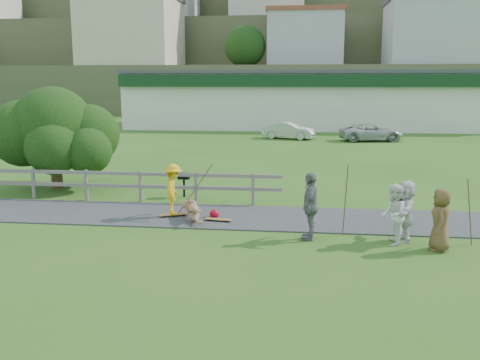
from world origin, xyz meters
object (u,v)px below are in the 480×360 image
(spectator_b, at_px, (310,206))
(bbq, at_px, (184,185))
(spectator_d, at_px, (405,211))
(car_white, at_px, (371,132))
(skater_fallen, at_px, (193,210))
(spectator_c, at_px, (441,220))
(car_silver, at_px, (289,131))
(spectator_a, at_px, (393,215))
(skater_rider, at_px, (173,193))
(tree, at_px, (55,145))

(spectator_b, height_order, bbq, spectator_b)
(spectator_d, bearing_deg, car_white, 178.54)
(skater_fallen, height_order, spectator_c, spectator_c)
(spectator_c, height_order, car_silver, spectator_c)
(spectator_a, distance_m, car_white, 24.74)
(skater_fallen, xyz_separation_m, car_silver, (2.15, 23.56, 0.29))
(skater_rider, relative_size, car_silver, 0.43)
(skater_rider, bearing_deg, spectator_c, -118.88)
(car_silver, bearing_deg, car_white, -80.19)
(car_silver, bearing_deg, bbq, -172.70)
(skater_rider, height_order, bbq, skater_rider)
(car_white, bearing_deg, bbq, 144.22)
(skater_fallen, distance_m, spectator_b, 3.90)
(car_white, bearing_deg, tree, 131.07)
(spectator_d, distance_m, car_white, 24.36)
(spectator_a, xyz_separation_m, tree, (-12.12, 6.04, 0.93))
(tree, bearing_deg, car_silver, 65.95)
(car_white, bearing_deg, spectator_d, 164.30)
(car_silver, distance_m, car_white, 5.88)
(spectator_c, bearing_deg, tree, -105.04)
(skater_rider, distance_m, spectator_c, 7.84)
(tree, bearing_deg, skater_rider, -34.86)
(skater_rider, xyz_separation_m, spectator_a, (6.36, -2.03, 0.00))
(spectator_b, bearing_deg, car_silver, -171.97)
(spectator_b, relative_size, car_white, 0.42)
(spectator_c, distance_m, bbq, 9.48)
(spectator_a, height_order, tree, tree)
(skater_rider, xyz_separation_m, spectator_c, (7.46, -2.41, -0.00))
(skater_fallen, distance_m, car_silver, 23.66)
(bbq, bearing_deg, spectator_c, -33.17)
(tree, bearing_deg, spectator_d, -24.49)
(car_silver, height_order, tree, tree)
(bbq, bearing_deg, spectator_b, -45.09)
(spectator_b, bearing_deg, skater_rider, -108.66)
(skater_fallen, bearing_deg, spectator_d, -35.14)
(tree, relative_size, bbq, 5.57)
(skater_rider, distance_m, spectator_a, 6.67)
(spectator_d, bearing_deg, spectator_c, 48.18)
(bbq, bearing_deg, skater_fallen, -71.22)
(spectator_a, bearing_deg, spectator_b, -88.86)
(car_white, bearing_deg, skater_rider, 147.90)
(car_silver, bearing_deg, skater_rider, -170.74)
(spectator_b, xyz_separation_m, car_silver, (-1.39, 25.09, -0.30))
(bbq, bearing_deg, car_silver, 82.47)
(car_silver, distance_m, tree, 21.11)
(car_white, bearing_deg, spectator_b, 158.56)
(car_white, relative_size, tree, 0.88)
(spectator_a, height_order, spectator_c, spectator_a)
(skater_fallen, height_order, spectator_d, spectator_d)
(skater_rider, height_order, tree, tree)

